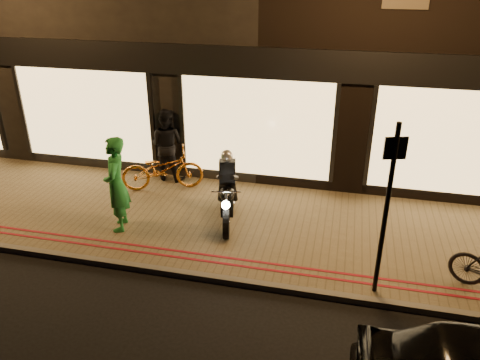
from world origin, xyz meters
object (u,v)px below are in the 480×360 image
(sign_post, at_px, (387,204))
(bicycle_gold, at_px, (163,169))
(motorcycle, at_px, (227,195))
(person_green, at_px, (116,184))

(sign_post, relative_size, bicycle_gold, 1.52)
(motorcycle, bearing_deg, person_green, -171.33)
(motorcycle, xyz_separation_m, person_green, (-2.11, -0.82, 0.39))
(motorcycle, height_order, sign_post, sign_post)
(motorcycle, relative_size, sign_post, 0.64)
(sign_post, height_order, bicycle_gold, sign_post)
(sign_post, xyz_separation_m, bicycle_gold, (-4.98, 2.90, -1.16))
(sign_post, distance_m, bicycle_gold, 5.88)
(bicycle_gold, xyz_separation_m, person_green, (-0.18, -1.96, 0.49))
(motorcycle, relative_size, bicycle_gold, 0.97)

